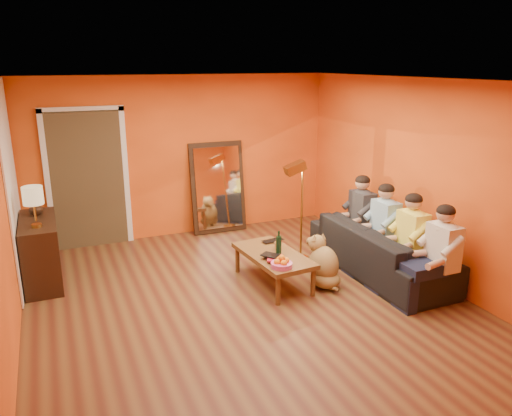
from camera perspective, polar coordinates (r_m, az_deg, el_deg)
name	(u,v)px	position (r m, az deg, el deg)	size (l,w,h in m)	color
room_shell	(233,190)	(6.02, -2.59, 2.05)	(5.00, 5.50, 2.60)	brown
white_accent	(11,184)	(7.03, -26.16, 2.46)	(0.02, 1.90, 2.58)	white
doorway_recess	(87,179)	(8.14, -18.73, 3.18)	(1.06, 0.30, 2.10)	#3F2D19
door_jamb_left	(48,184)	(8.01, -22.71, 2.56)	(0.08, 0.06, 2.20)	white
door_jamb_right	(126,177)	(8.08, -14.64, 3.43)	(0.08, 0.06, 2.20)	white
door_header	(81,109)	(7.86, -19.37, 10.60)	(1.22, 0.06, 0.08)	white
mirror_frame	(218,187)	(8.40, -4.40, 2.36)	(0.92, 0.06, 1.52)	black
mirror_glass	(218,188)	(8.36, -4.31, 2.30)	(0.78, 0.02, 1.36)	white
sideboard	(41,251)	(7.07, -23.37, -4.57)	(0.44, 1.18, 0.85)	black
table_lamp	(34,207)	(6.58, -24.01, 0.10)	(0.24, 0.24, 0.51)	beige
sofa	(380,250)	(7.00, 13.98, -4.65)	(0.90, 2.29, 0.67)	black
coffee_table	(273,268)	(6.53, 1.98, -6.90)	(0.62, 1.22, 0.42)	brown
floor_lamp	(302,213)	(7.14, 5.23, -0.52)	(0.30, 0.24, 1.44)	#B78635
dog	(324,261)	(6.48, 7.78, -6.00)	(0.37, 0.58, 0.68)	olive
person_far_left	(442,255)	(6.28, 20.53, -5.02)	(0.70, 0.44, 1.22)	beige
person_mid_left	(411,240)	(6.66, 17.33, -3.50)	(0.70, 0.44, 1.22)	#F9F153
person_mid_right	(385,227)	(7.06, 14.50, -2.14)	(0.70, 0.44, 1.22)	#8AB7D6
person_far_right	(362,216)	(7.48, 11.98, -0.92)	(0.70, 0.44, 1.22)	#313135
fruit_bowl	(282,261)	(6.00, 2.95, -6.07)	(0.26, 0.26, 0.16)	#CD488B
wine_bottle	(279,243)	(6.37, 2.61, -3.98)	(0.07, 0.07, 0.31)	black
tumbler	(278,245)	(6.58, 2.51, -4.30)	(0.10, 0.10, 0.09)	#B27F3F
laptop	(275,242)	(6.81, 2.14, -3.88)	(0.31, 0.20, 0.02)	black
book_lower	(267,260)	(6.20, 1.26, -5.96)	(0.18, 0.24, 0.02)	black
book_mid	(267,258)	(6.21, 1.31, -5.74)	(0.18, 0.24, 0.02)	#AF1427
book_upper	(267,257)	(6.18, 1.30, -5.65)	(0.16, 0.21, 0.02)	black
vase	(36,208)	(7.15, -23.84, -0.01)	(0.18, 0.18, 0.18)	black
flowers	(34,192)	(7.10, -24.05, 1.71)	(0.17, 0.17, 0.39)	#AF1427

